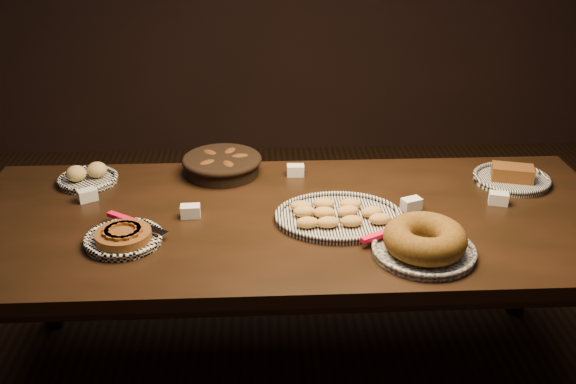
{
  "coord_description": "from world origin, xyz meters",
  "views": [
    {
      "loc": [
        -0.12,
        -2.06,
        1.85
      ],
      "look_at": [
        -0.02,
        0.05,
        0.82
      ],
      "focal_mm": 40.0,
      "sensor_mm": 36.0,
      "label": 1
    }
  ],
  "objects_px": {
    "apple_tart_plate": "(124,237)",
    "madeleine_platter": "(338,215)",
    "bundt_cake_plate": "(424,242)",
    "buffet_table": "(293,233)"
  },
  "relations": [
    {
      "from": "apple_tart_plate",
      "to": "madeleine_platter",
      "type": "bearing_deg",
      "value": 14.34
    },
    {
      "from": "apple_tart_plate",
      "to": "bundt_cake_plate",
      "type": "relative_size",
      "value": 0.8
    },
    {
      "from": "buffet_table",
      "to": "madeleine_platter",
      "type": "xyz_separation_m",
      "value": [
        0.16,
        -0.04,
        0.09
      ]
    },
    {
      "from": "buffet_table",
      "to": "madeleine_platter",
      "type": "distance_m",
      "value": 0.19
    },
    {
      "from": "buffet_table",
      "to": "apple_tart_plate",
      "type": "relative_size",
      "value": 8.07
    },
    {
      "from": "bundt_cake_plate",
      "to": "apple_tart_plate",
      "type": "bearing_deg",
      "value": 176.4
    },
    {
      "from": "madeleine_platter",
      "to": "apple_tart_plate",
      "type": "bearing_deg",
      "value": 168.51
    },
    {
      "from": "apple_tart_plate",
      "to": "buffet_table",
      "type": "bearing_deg",
      "value": 20.96
    },
    {
      "from": "buffet_table",
      "to": "apple_tart_plate",
      "type": "distance_m",
      "value": 0.61
    },
    {
      "from": "buffet_table",
      "to": "bundt_cake_plate",
      "type": "height_order",
      "value": "bundt_cake_plate"
    }
  ]
}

